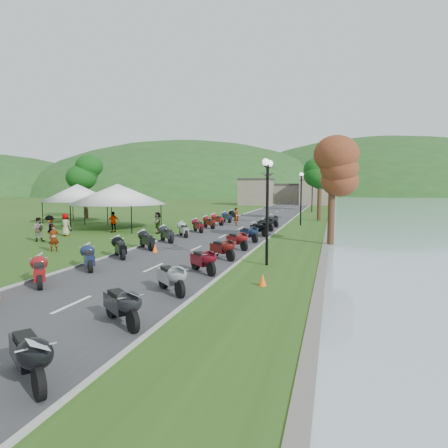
% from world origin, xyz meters
% --- Properties ---
extents(road, '(7.00, 120.00, 0.02)m').
position_xyz_m(road, '(0.00, 40.00, 0.01)').
color(road, '#38383B').
rests_on(road, ground).
extents(hills_backdrop, '(360.00, 120.00, 76.00)m').
position_xyz_m(hills_backdrop, '(0.00, 200.00, 0.00)').
color(hills_backdrop, '#285621').
rests_on(hills_backdrop, ground).
extents(far_building, '(18.00, 16.00, 5.00)m').
position_xyz_m(far_building, '(-2.00, 85.00, 2.50)').
color(far_building, gray).
rests_on(far_building, ground).
extents(moto_row_left, '(2.60, 48.03, 1.10)m').
position_xyz_m(moto_row_left, '(-2.75, 19.44, 0.55)').
color(moto_row_left, '#331411').
rests_on(moto_row_left, ground).
extents(moto_row_right, '(2.60, 33.05, 1.10)m').
position_xyz_m(moto_row_right, '(2.48, 20.71, 0.55)').
color(moto_row_right, '#331411').
rests_on(moto_row_right, ground).
extents(vendor_tent_main, '(5.68, 5.68, 4.00)m').
position_xyz_m(vendor_tent_main, '(-10.43, 30.82, 2.00)').
color(vendor_tent_main, silver).
rests_on(vendor_tent_main, ground).
extents(vendor_tent_side, '(4.87, 4.87, 4.00)m').
position_xyz_m(vendor_tent_side, '(-17.85, 35.47, 2.00)').
color(vendor_tent_side, silver).
rests_on(vendor_tent_side, ground).
extents(tree_lakeside, '(2.80, 2.80, 7.79)m').
position_xyz_m(tree_lakeside, '(7.90, 25.91, 3.90)').
color(tree_lakeside, '#135114').
rests_on(tree_lakeside, ground).
extents(pedestrian_a, '(0.67, 0.70, 1.54)m').
position_xyz_m(pedestrian_a, '(-7.63, 18.79, 0.00)').
color(pedestrian_a, slate).
rests_on(pedestrian_a, ground).
extents(pedestrian_b, '(0.92, 0.73, 1.67)m').
position_xyz_m(pedestrian_b, '(-11.50, 22.06, 0.00)').
color(pedestrian_b, slate).
rests_on(pedestrian_b, ground).
extents(pedestrian_c, '(1.21, 1.20, 1.87)m').
position_xyz_m(pedestrian_c, '(-10.12, 21.52, 0.00)').
color(pedestrian_c, slate).
rests_on(pedestrian_c, ground).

